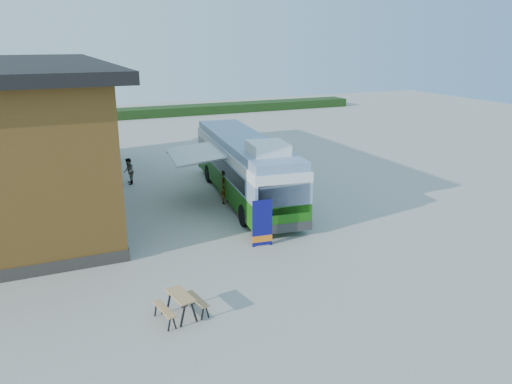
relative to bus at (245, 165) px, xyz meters
name	(u,v)px	position (x,y,z in m)	size (l,w,h in m)	color
ground	(274,236)	(-0.95, -5.80, -1.89)	(100.00, 100.00, 0.00)	#BCB7AD
barn	(14,138)	(-11.45, 4.20, 1.70)	(9.60, 21.20, 7.50)	brown
hedge	(196,110)	(7.05, 32.20, -1.39)	(40.00, 3.00, 1.00)	#264419
bus	(245,165)	(0.00, 0.00, 0.00)	(4.16, 13.12, 3.96)	#1B7313
awning	(198,150)	(-2.53, 0.30, 1.00)	(3.11, 4.52, 0.52)	white
banner	(262,227)	(-1.89, -6.57, -1.04)	(0.91, 0.25, 2.09)	#0D0D64
picnic_table	(181,300)	(-6.65, -10.77, -1.29)	(1.62, 1.49, 0.81)	tan
person_a	(226,187)	(-1.30, -0.46, -0.97)	(0.67, 0.44, 1.84)	#999999
person_b	(129,171)	(-5.45, 5.43, -1.08)	(0.79, 0.61, 1.62)	#999999
slurry_tanker	(96,147)	(-6.65, 11.21, -0.60)	(2.91, 5.89, 2.24)	#177715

